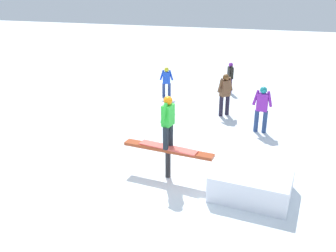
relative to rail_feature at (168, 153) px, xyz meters
name	(u,v)px	position (x,y,z in m)	size (l,w,h in m)	color
ground_plane	(168,177)	(0.00, 0.00, -0.70)	(60.00, 60.00, 0.00)	white
rail_feature	(168,153)	(0.00, 0.00, 0.00)	(2.40, 0.58, 0.82)	black
snow_kicker_ramp	(252,183)	(-2.15, 0.27, -0.38)	(1.80, 1.50, 0.63)	white
main_rider_on_rail	(168,123)	(0.00, 0.00, 0.80)	(1.58, 0.72, 1.37)	#F45B50
bystander_brown	(225,93)	(-0.75, -5.03, 0.19)	(0.55, 0.52, 1.58)	black
bystander_purple	(262,107)	(-2.14, -3.74, 0.19)	(0.65, 0.25, 1.57)	navy
bystander_black	(230,76)	(-0.57, -8.09, 0.06)	(0.32, 0.56, 1.35)	navy
bystander_blue	(166,81)	(1.94, -6.59, 0.04)	(0.59, 0.24, 1.31)	navy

